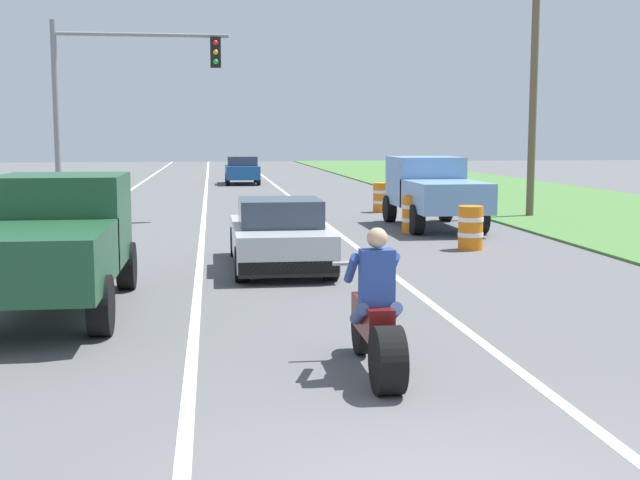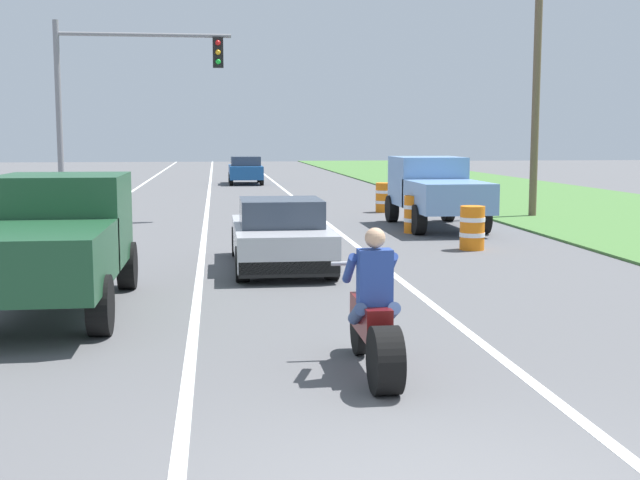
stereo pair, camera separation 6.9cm
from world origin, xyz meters
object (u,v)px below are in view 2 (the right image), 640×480
(construction_barrel_nearest, at_px, (472,228))
(traffic_light_mast_near, at_px, (115,87))
(motorcycle_with_rider, at_px, (374,323))
(distant_car_far_ahead, at_px, (245,170))
(pickup_truck_left_lane_dark_green, at_px, (53,237))
(construction_barrel_far, at_px, (384,197))
(construction_barrel_mid, at_px, (415,214))
(pickup_truck_right_shoulder_light_blue, at_px, (435,189))
(sports_car_silver, at_px, (280,236))

(construction_barrel_nearest, bearing_deg, traffic_light_mast_near, 138.59)
(motorcycle_with_rider, height_order, distant_car_far_ahead, motorcycle_with_rider)
(pickup_truck_left_lane_dark_green, relative_size, traffic_light_mast_near, 0.80)
(construction_barrel_far, bearing_deg, traffic_light_mast_near, -168.37)
(construction_barrel_mid, xyz_separation_m, construction_barrel_far, (0.41, 6.09, 0.00))
(pickup_truck_right_shoulder_light_blue, distance_m, construction_barrel_far, 4.99)
(construction_barrel_nearest, bearing_deg, pickup_truck_right_shoulder_light_blue, 85.57)
(distant_car_far_ahead, bearing_deg, pickup_truck_right_shoulder_light_blue, -78.51)
(motorcycle_with_rider, bearing_deg, sports_car_silver, 93.14)
(pickup_truck_right_shoulder_light_blue, relative_size, construction_barrel_mid, 4.80)
(construction_barrel_nearest, bearing_deg, construction_barrel_mid, 98.52)
(pickup_truck_right_shoulder_light_blue, relative_size, traffic_light_mast_near, 0.80)
(pickup_truck_left_lane_dark_green, distance_m, construction_barrel_far, 17.26)
(sports_car_silver, xyz_separation_m, construction_barrel_nearest, (4.54, 2.02, -0.13))
(sports_car_silver, height_order, construction_barrel_far, sports_car_silver)
(construction_barrel_mid, bearing_deg, construction_barrel_nearest, -81.48)
(construction_barrel_nearest, relative_size, distant_car_far_ahead, 0.25)
(sports_car_silver, height_order, construction_barrel_mid, sports_car_silver)
(motorcycle_with_rider, bearing_deg, construction_barrel_nearest, 66.84)
(motorcycle_with_rider, xyz_separation_m, traffic_light_mast_near, (-4.65, 17.37, 3.45))
(sports_car_silver, bearing_deg, motorcycle_with_rider, -86.86)
(sports_car_silver, distance_m, distant_car_far_ahead, 28.95)
(traffic_light_mast_near, relative_size, construction_barrel_nearest, 6.00)
(traffic_light_mast_near, bearing_deg, sports_car_silver, -66.56)
(traffic_light_mast_near, height_order, construction_barrel_nearest, traffic_light_mast_near)
(pickup_truck_left_lane_dark_green, distance_m, construction_barrel_mid, 11.95)
(traffic_light_mast_near, xyz_separation_m, construction_barrel_nearest, (8.77, -7.73, -3.54))
(motorcycle_with_rider, bearing_deg, pickup_truck_right_shoulder_light_blue, 72.52)
(motorcycle_with_rider, height_order, construction_barrel_nearest, motorcycle_with_rider)
(motorcycle_with_rider, bearing_deg, distant_car_far_ahead, 90.10)
(traffic_light_mast_near, bearing_deg, construction_barrel_mid, -27.54)
(motorcycle_with_rider, bearing_deg, traffic_light_mast_near, 104.99)
(sports_car_silver, xyz_separation_m, pickup_truck_left_lane_dark_green, (-3.63, -3.71, 0.48))
(construction_barrel_far, bearing_deg, sports_car_silver, -111.00)
(sports_car_silver, relative_size, distant_car_far_ahead, 1.08)
(pickup_truck_right_shoulder_light_blue, xyz_separation_m, distant_car_far_ahead, (-4.54, 22.34, -0.33))
(construction_barrel_far, height_order, distant_car_far_ahead, distant_car_far_ahead)
(pickup_truck_left_lane_dark_green, bearing_deg, construction_barrel_far, 62.16)
(sports_car_silver, relative_size, construction_barrel_far, 4.30)
(sports_car_silver, distance_m, construction_barrel_nearest, 4.97)
(motorcycle_with_rider, xyz_separation_m, construction_barrel_nearest, (4.12, 9.63, -0.09))
(traffic_light_mast_near, bearing_deg, distant_car_far_ahead, 76.57)
(construction_barrel_mid, height_order, construction_barrel_far, same)
(pickup_truck_left_lane_dark_green, height_order, distant_car_far_ahead, pickup_truck_left_lane_dark_green)
(pickup_truck_right_shoulder_light_blue, relative_size, distant_car_far_ahead, 1.20)
(construction_barrel_nearest, xyz_separation_m, construction_barrel_far, (-0.11, 9.52, 0.00))
(construction_barrel_mid, bearing_deg, pickup_truck_left_lane_dark_green, -129.85)
(construction_barrel_nearest, bearing_deg, pickup_truck_left_lane_dark_green, -144.91)
(motorcycle_with_rider, xyz_separation_m, construction_barrel_mid, (3.61, 13.06, -0.09))
(distant_car_far_ahead, bearing_deg, construction_barrel_far, -76.81)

